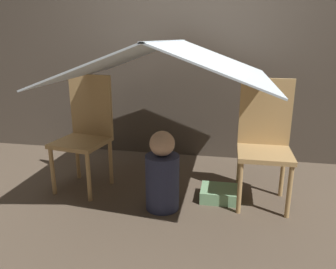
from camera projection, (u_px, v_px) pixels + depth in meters
ground_plane at (166, 201)px, 2.74m from camera, size 8.80×8.80×0.00m
wall_back at (187, 44)px, 3.49m from camera, size 7.00×0.05×2.50m
chair_left at (86, 129)px, 2.90m from camera, size 0.48×0.48×1.00m
chair_right at (265, 138)px, 2.63m from camera, size 0.42×0.42×1.00m
sheet_canopy at (168, 60)px, 2.51m from camera, size 1.55×1.55×0.30m
person_front at (162, 175)px, 2.56m from camera, size 0.27×0.27×0.64m
floor_cushion at (220, 194)px, 2.76m from camera, size 0.33×0.26×0.10m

